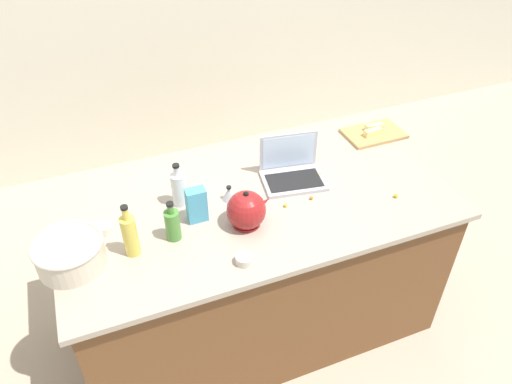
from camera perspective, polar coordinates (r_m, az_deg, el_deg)
The scene contains 20 objects.
ground_plane at distance 3.00m, azimuth -0.00°, elevation -14.37°, with size 12.00×12.00×0.00m, color #B7A88E.
wall_back at distance 3.87m, azimuth -11.58°, elevation 21.30°, with size 8.00×0.10×2.60m, color beige.
island_counter at distance 2.66m, azimuth -0.00°, elevation -8.46°, with size 1.90×0.98×0.90m.
laptop at distance 2.47m, azimuth 4.23°, elevation 2.53°, with size 0.34×0.28×0.22m.
mixing_bowl_large at distance 2.13m, azimuth -21.08°, elevation -6.75°, with size 0.29×0.29×0.13m.
bottle_oil at distance 2.08m, azimuth -14.61°, elevation -4.90°, with size 0.06×0.06×0.26m.
bottle_vinegar at distance 2.30m, azimuth -9.09°, elevation 0.42°, with size 0.07×0.07×0.23m.
bottle_olive at distance 2.13m, azimuth -9.79°, elevation -3.75°, with size 0.07×0.07×0.20m.
kettle at distance 2.17m, azimuth -1.13°, elevation -2.18°, with size 0.21×0.18×0.20m.
cutting_board at distance 2.92m, azimuth 13.68°, elevation 6.71°, with size 0.34×0.22×0.02m, color tan.
butter_stick_left at distance 2.88m, azimuth 13.62°, elevation 6.87°, with size 0.11×0.04×0.04m, color #F4E58C.
butter_stick_right at distance 2.93m, azimuth 13.78°, elevation 7.43°, with size 0.11×0.04×0.04m, color #F4E58C.
ramekin_small at distance 2.04m, azimuth -1.41°, elevation -7.94°, with size 0.07×0.07×0.04m, color beige.
ramekin_medium at distance 2.27m, azimuth -17.44°, elevation -4.11°, with size 0.08×0.08×0.04m, color beige.
kitchen_timer at distance 2.34m, azimuth -3.19°, elevation -0.16°, with size 0.07×0.07×0.08m.
candy_bag at distance 2.21m, azimuth -7.01°, elevation -1.51°, with size 0.09×0.06×0.17m, color #4CA5CC.
candy_0 at distance 2.52m, azimuth 7.53°, elevation 1.98°, with size 0.02×0.02×0.02m, color yellow.
candy_1 at distance 2.31m, azimuth 3.48°, elevation -1.58°, with size 0.02×0.02×0.02m, color yellow.
candy_2 at distance 2.37m, azimuth 6.53°, elevation -0.70°, with size 0.02×0.02×0.02m, color orange.
candy_3 at distance 2.46m, azimuth 16.13°, elevation -0.44°, with size 0.02×0.02×0.02m, color yellow.
Camera 1 is at (-0.67, -1.69, 2.39)m, focal length 33.99 mm.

